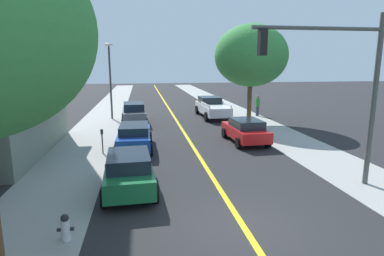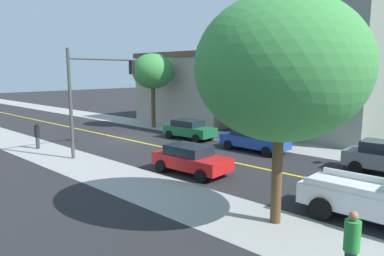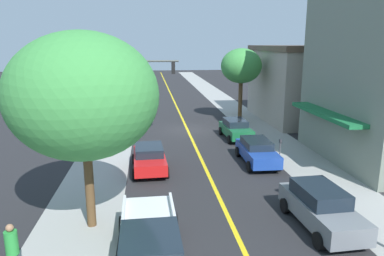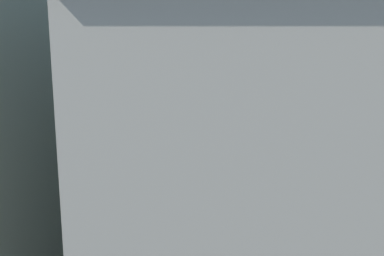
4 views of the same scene
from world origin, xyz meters
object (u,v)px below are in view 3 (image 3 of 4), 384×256
(red_sedan_right_curb, at_px, (149,158))
(pedestrian_green_shirt, at_px, (12,250))
(parking_meter, at_px, (280,146))
(green_sedan_left_curb, at_px, (236,129))
(white_pickup_truck, at_px, (150,244))
(pedestrian_black_shirt, at_px, (116,117))
(traffic_light_mast, at_px, (133,83))
(street_tree_right_corner, at_px, (83,96))
(street_tree_left_near, at_px, (241,66))
(fire_hydrant, at_px, (245,124))
(grey_sedan_left_curb, at_px, (321,207))
(blue_sedan_left_curb, at_px, (257,151))

(red_sedan_right_curb, height_order, pedestrian_green_shirt, pedestrian_green_shirt)
(parking_meter, height_order, pedestrian_green_shirt, pedestrian_green_shirt)
(green_sedan_left_curb, relative_size, white_pickup_truck, 0.70)
(pedestrian_black_shirt, bearing_deg, traffic_light_mast, 106.10)
(white_pickup_truck, bearing_deg, street_tree_right_corner, -145.11)
(street_tree_left_near, height_order, fire_hydrant, street_tree_left_near)
(parking_meter, bearing_deg, red_sedan_right_curb, 7.90)
(street_tree_left_near, xyz_separation_m, traffic_light_mast, (9.75, 5.74, -0.85))
(traffic_light_mast, bearing_deg, grey_sedan_left_curb, -62.09)
(pedestrian_black_shirt, bearing_deg, white_pickup_truck, 91.32)
(parking_meter, xyz_separation_m, grey_sedan_left_curb, (1.49, 8.68, -0.02))
(fire_hydrant, distance_m, pedestrian_green_shirt, 23.13)
(pedestrian_black_shirt, distance_m, pedestrian_green_shirt, 21.19)
(parking_meter, xyz_separation_m, green_sedan_left_curb, (1.58, -5.41, -0.09))
(red_sedan_right_curb, distance_m, pedestrian_green_shirt, 10.46)
(red_sedan_right_curb, xyz_separation_m, white_pickup_truck, (0.04, 9.56, 0.12))
(parking_meter, relative_size, white_pickup_truck, 0.22)
(red_sedan_right_curb, bearing_deg, pedestrian_black_shirt, -168.44)
(street_tree_left_near, relative_size, white_pickup_truck, 1.13)
(blue_sedan_left_curb, bearing_deg, traffic_light_mast, -130.19)
(fire_hydrant, xyz_separation_m, blue_sedan_left_curb, (1.69, 9.28, 0.40))
(parking_meter, height_order, blue_sedan_left_curb, blue_sedan_left_curb)
(traffic_light_mast, bearing_deg, street_tree_left_near, 30.49)
(street_tree_left_near, distance_m, fire_hydrant, 5.75)
(parking_meter, distance_m, red_sedan_right_curb, 8.35)
(pedestrian_black_shirt, bearing_deg, green_sedan_left_curb, 145.86)
(white_pickup_truck, bearing_deg, grey_sedan_left_curb, 105.49)
(parking_meter, xyz_separation_m, pedestrian_green_shirt, (12.56, 10.68, 0.11))
(street_tree_left_near, bearing_deg, red_sedan_right_curb, 56.41)
(street_tree_right_corner, relative_size, pedestrian_green_shirt, 4.17)
(street_tree_left_near, distance_m, white_pickup_truck, 24.60)
(street_tree_right_corner, bearing_deg, grey_sedan_left_curb, 172.52)
(grey_sedan_left_curb, bearing_deg, red_sedan_right_curb, -140.69)
(green_sedan_left_curb, distance_m, white_pickup_truck, 17.46)
(red_sedan_right_curb, distance_m, pedestrian_black_shirt, 11.95)
(parking_meter, relative_size, traffic_light_mast, 0.20)
(traffic_light_mast, distance_m, green_sedan_left_curb, 8.57)
(parking_meter, xyz_separation_m, blue_sedan_left_curb, (1.67, 0.56, -0.10))
(street_tree_left_near, bearing_deg, grey_sedan_left_curb, 84.75)
(fire_hydrant, bearing_deg, grey_sedan_left_curb, 85.04)
(blue_sedan_left_curb, height_order, pedestrian_green_shirt, pedestrian_green_shirt)
(street_tree_right_corner, relative_size, red_sedan_right_curb, 1.85)
(traffic_light_mast, height_order, blue_sedan_left_curb, traffic_light_mast)
(red_sedan_right_curb, bearing_deg, white_pickup_truck, -2.46)
(parking_meter, bearing_deg, grey_sedan_left_curb, 80.25)
(parking_meter, relative_size, blue_sedan_left_curb, 0.29)
(fire_hydrant, bearing_deg, blue_sedan_left_curb, 79.68)
(blue_sedan_left_curb, bearing_deg, grey_sedan_left_curb, 2.31)
(green_sedan_left_curb, bearing_deg, fire_hydrant, 151.73)
(street_tree_right_corner, xyz_separation_m, parking_meter, (-10.65, -7.47, -4.43))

